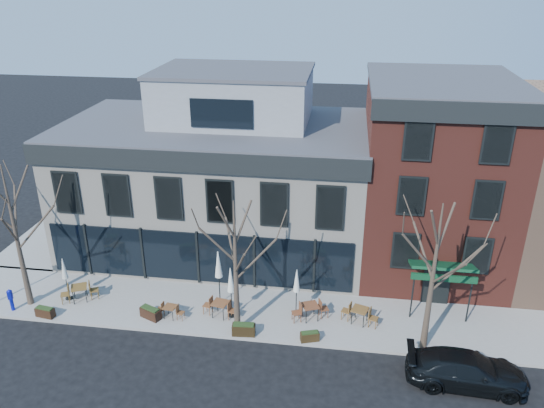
# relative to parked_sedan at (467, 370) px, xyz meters

# --- Properties ---
(ground) EXTENTS (120.00, 120.00, 0.00)m
(ground) POSITION_rel_parked_sedan_xyz_m (-13.56, 5.99, -0.75)
(ground) COLOR black
(ground) RESTS_ON ground
(sidewalk_front) EXTENTS (33.50, 4.70, 0.15)m
(sidewalk_front) POSITION_rel_parked_sedan_xyz_m (-10.31, 3.84, -0.67)
(sidewalk_front) COLOR gray
(sidewalk_front) RESTS_ON ground
(sidewalk_side) EXTENTS (4.50, 12.00, 0.15)m
(sidewalk_side) POSITION_rel_parked_sedan_xyz_m (-24.81, 11.99, -0.67)
(sidewalk_side) COLOR gray
(sidewalk_side) RESTS_ON ground
(corner_building) EXTENTS (18.39, 10.39, 11.10)m
(corner_building) POSITION_rel_parked_sedan_xyz_m (-13.48, 11.06, 3.98)
(corner_building) COLOR beige
(corner_building) RESTS_ON ground
(red_brick_building) EXTENTS (8.20, 11.78, 11.18)m
(red_brick_building) POSITION_rel_parked_sedan_xyz_m (-0.56, 10.97, 4.89)
(red_brick_building) COLOR maroon
(red_brick_building) RESTS_ON ground
(tree_corner) EXTENTS (3.93, 3.98, 7.92)m
(tree_corner) POSITION_rel_parked_sedan_xyz_m (-22.05, 2.79, 3.50)
(tree_corner) COLOR #382B21
(tree_corner) RESTS_ON sidewalk_front
(tree_mid) EXTENTS (3.50, 3.55, 7.04)m
(tree_mid) POSITION_rel_parked_sedan_xyz_m (-10.55, 2.09, 3.04)
(tree_mid) COLOR #382B21
(tree_mid) RESTS_ON sidewalk_front
(tree_right) EXTENTS (3.72, 3.77, 7.48)m
(tree_right) POSITION_rel_parked_sedan_xyz_m (-1.55, 2.09, 3.27)
(tree_right) COLOR #382B21
(tree_right) RESTS_ON sidewalk_front
(parked_sedan) EXTENTS (5.23, 2.28, 1.50)m
(parked_sedan) POSITION_rel_parked_sedan_xyz_m (0.00, 0.00, 0.00)
(parked_sedan) COLOR black
(parked_sedan) RESTS_ON ground
(call_box) EXTENTS (0.26, 0.26, 1.29)m
(call_box) POSITION_rel_parked_sedan_xyz_m (-22.64, 2.08, 0.08)
(call_box) COLOR #0B1396
(call_box) RESTS_ON sidewalk_front
(cafe_set_0) EXTENTS (2.02, 1.29, 1.05)m
(cafe_set_0) POSITION_rel_parked_sedan_xyz_m (-19.52, 3.44, -0.06)
(cafe_set_0) COLOR brown
(cafe_set_0) RESTS_ON sidewalk_front
(cafe_set_2) EXTENTS (1.58, 0.70, 0.81)m
(cafe_set_2) POSITION_rel_parked_sedan_xyz_m (-14.19, 2.64, -0.18)
(cafe_set_2) COLOR brown
(cafe_set_2) RESTS_ON sidewalk_front
(cafe_set_3) EXTENTS (1.98, 0.92, 1.02)m
(cafe_set_3) POSITION_rel_parked_sedan_xyz_m (-11.67, 3.12, -0.08)
(cafe_set_3) COLOR brown
(cafe_set_3) RESTS_ON sidewalk_front
(cafe_set_4) EXTENTS (1.99, 1.21, 1.03)m
(cafe_set_4) POSITION_rel_parked_sedan_xyz_m (-7.06, 3.53, -0.07)
(cafe_set_4) COLOR brown
(cafe_set_4) RESTS_ON sidewalk_front
(cafe_set_5) EXTENTS (1.97, 1.07, 1.01)m
(cafe_set_5) POSITION_rel_parked_sedan_xyz_m (-4.56, 3.57, -0.08)
(cafe_set_5) COLOR brown
(cafe_set_5) RESTS_ON sidewalk_front
(umbrella_0) EXTENTS (0.40, 0.40, 2.49)m
(umbrella_0) POSITION_rel_parked_sedan_xyz_m (-20.23, 3.49, 1.16)
(umbrella_0) COLOR black
(umbrella_0) RESTS_ON sidewalk_front
(umbrella_2) EXTENTS (0.51, 0.51, 3.16)m
(umbrella_2) POSITION_rel_parked_sedan_xyz_m (-11.96, 4.25, 1.63)
(umbrella_2) COLOR black
(umbrella_2) RESTS_ON sidewalk_front
(umbrella_3) EXTENTS (0.46, 0.46, 2.85)m
(umbrella_3) POSITION_rel_parked_sedan_xyz_m (-11.09, 3.22, 1.41)
(umbrella_3) COLOR black
(umbrella_3) RESTS_ON sidewalk_front
(umbrella_4) EXTENTS (0.43, 0.43, 2.67)m
(umbrella_4) POSITION_rel_parked_sedan_xyz_m (-7.81, 3.86, 1.29)
(umbrella_4) COLOR black
(umbrella_4) RESTS_ON sidewalk_front
(planter_0) EXTENTS (1.03, 0.54, 0.55)m
(planter_0) POSITION_rel_parked_sedan_xyz_m (-20.63, 1.79, -0.33)
(planter_0) COLOR black
(planter_0) RESTS_ON sidewalk_front
(planter_1) EXTENTS (1.19, 0.86, 0.62)m
(planter_1) POSITION_rel_parked_sedan_xyz_m (-15.19, 2.44, -0.29)
(planter_1) COLOR black
(planter_1) RESTS_ON sidewalk_front
(planter_2) EXTENTS (1.16, 0.53, 0.63)m
(planter_2) POSITION_rel_parked_sedan_xyz_m (-10.19, 1.79, -0.28)
(planter_2) COLOR black
(planter_2) RESTS_ON sidewalk_front
(planter_3) EXTENTS (0.97, 0.62, 0.50)m
(planter_3) POSITION_rel_parked_sedan_xyz_m (-6.94, 1.79, -0.35)
(planter_3) COLOR #322410
(planter_3) RESTS_ON sidewalk_front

